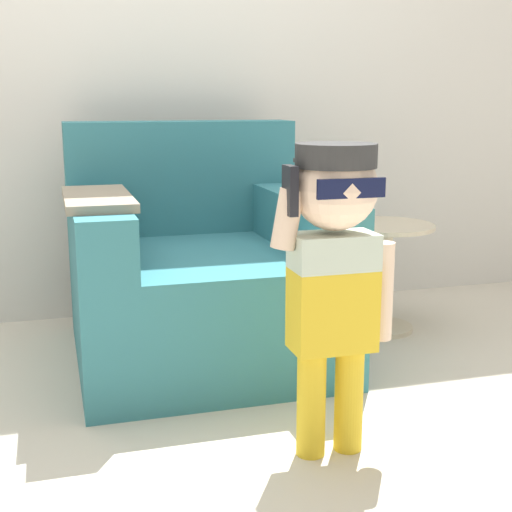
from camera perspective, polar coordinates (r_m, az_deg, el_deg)
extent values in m
plane|color=beige|center=(2.69, -8.64, -9.56)|extent=(10.00, 10.00, 0.00)
cube|color=silver|center=(3.37, -11.46, 17.30)|extent=(10.00, 0.05, 2.60)
cube|color=teal|center=(2.80, -4.36, -3.80)|extent=(0.96, 1.02, 0.44)
cube|color=teal|center=(3.10, -6.05, 6.33)|extent=(0.96, 0.22, 0.47)
cube|color=teal|center=(2.57, -12.45, 1.89)|extent=(0.19, 0.80, 0.21)
cube|color=teal|center=(2.73, 4.00, 2.75)|extent=(0.19, 0.80, 0.21)
cube|color=gray|center=(2.55, -12.58, 4.51)|extent=(0.23, 0.56, 0.03)
cylinder|color=gold|center=(2.07, 4.44, -11.64)|extent=(0.08, 0.08, 0.31)
cylinder|color=gold|center=(2.11, 7.43, -11.22)|extent=(0.08, 0.08, 0.31)
cube|color=gold|center=(1.99, 6.12, -4.26)|extent=(0.23, 0.13, 0.23)
cube|color=#B7C6B2|center=(1.95, 6.24, 0.38)|extent=(0.23, 0.13, 0.10)
sphere|color=beige|center=(1.93, 6.36, 5.43)|extent=(0.23, 0.23, 0.23)
cylinder|color=#2D2D2D|center=(1.92, 6.42, 8.00)|extent=(0.22, 0.22, 0.06)
cube|color=#2D2D2D|center=(2.01, 5.26, 7.58)|extent=(0.13, 0.10, 0.01)
cube|color=#0F1433|center=(1.83, 7.64, 5.39)|extent=(0.18, 0.01, 0.05)
cylinder|color=beige|center=(2.04, 10.02, -2.78)|extent=(0.07, 0.07, 0.28)
cylinder|color=beige|center=(1.89, 2.51, 2.96)|extent=(0.09, 0.07, 0.17)
cube|color=black|center=(1.86, 2.75, 5.26)|extent=(0.02, 0.07, 0.13)
cylinder|color=beige|center=(3.23, 9.93, -5.63)|extent=(0.28, 0.28, 0.02)
cylinder|color=beige|center=(3.17, 10.08, -1.86)|extent=(0.08, 0.08, 0.46)
cylinder|color=beige|center=(3.12, 10.24, 2.38)|extent=(0.43, 0.43, 0.02)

